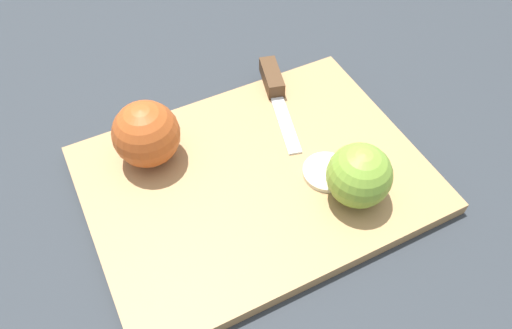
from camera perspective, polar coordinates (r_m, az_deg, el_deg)
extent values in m
plane|color=#282D33|center=(0.60, 0.00, -2.18)|extent=(4.00, 4.00, 0.00)
cube|color=#A37A4C|center=(0.60, 0.00, -1.70)|extent=(0.40, 0.31, 0.02)
sphere|color=#AD4C1E|center=(0.59, -12.43, 3.42)|extent=(0.08, 0.08, 0.08)
cylinder|color=beige|center=(0.59, -12.31, 2.93)|extent=(0.07, 0.02, 0.07)
sphere|color=olive|center=(0.56, 11.71, -1.24)|extent=(0.07, 0.07, 0.07)
cylinder|color=beige|center=(0.55, 11.07, -1.34)|extent=(0.03, 0.07, 0.07)
cube|color=silver|center=(0.64, 3.42, 4.59)|extent=(0.05, 0.10, 0.00)
cube|color=#472D19|center=(0.69, 1.81, 9.93)|extent=(0.04, 0.07, 0.02)
cylinder|color=beige|center=(0.60, 8.10, -0.84)|extent=(0.06, 0.06, 0.01)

